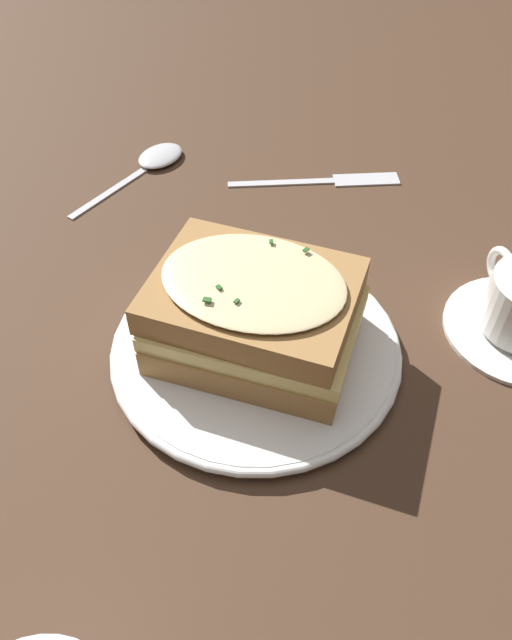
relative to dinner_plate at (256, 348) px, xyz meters
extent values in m
plane|color=#473021|center=(0.02, 0.03, -0.01)|extent=(2.40, 2.40, 0.00)
cylinder|color=white|center=(0.00, 0.00, 0.00)|extent=(0.23, 0.23, 0.01)
torus|color=white|center=(0.00, 0.00, 0.00)|extent=(0.24, 0.24, 0.01)
cube|color=#A37542|center=(0.00, 0.00, 0.02)|extent=(0.12, 0.16, 0.02)
cube|color=#EAD17A|center=(0.00, 0.00, 0.04)|extent=(0.11, 0.16, 0.01)
cube|color=#A37542|center=(0.00, 0.00, 0.06)|extent=(0.12, 0.16, 0.02)
ellipsoid|color=beige|center=(0.00, 0.00, 0.07)|extent=(0.11, 0.14, 0.01)
cube|color=#2D6028|center=(0.03, -0.03, 0.08)|extent=(0.00, 0.01, 0.00)
cube|color=#2D6028|center=(-0.05, 0.00, 0.08)|extent=(0.01, 0.00, 0.00)
cube|color=#2D6028|center=(0.01, -0.02, 0.08)|extent=(0.01, 0.01, 0.00)
cube|color=#2D6028|center=(-0.05, 0.03, 0.08)|extent=(0.01, 0.01, 0.00)
cube|color=#2D6028|center=(0.02, -0.01, 0.08)|extent=(0.01, 0.00, 0.00)
torus|color=white|center=(-0.13, 0.18, 0.03)|extent=(0.04, 0.03, 0.04)
cube|color=silver|center=(-0.24, -0.05, -0.01)|extent=(0.05, 0.11, 0.00)
cube|color=silver|center=(-0.28, 0.04, -0.01)|extent=(0.05, 0.08, 0.00)
cube|color=#333335|center=(-0.29, 0.05, 0.00)|extent=(0.02, 0.04, 0.00)
cube|color=#333335|center=(-0.28, 0.05, 0.00)|extent=(0.02, 0.04, 0.00)
cube|color=#333335|center=(-0.28, 0.05, 0.00)|extent=(0.02, 0.04, 0.00)
cube|color=silver|center=(-0.17, -0.22, -0.01)|extent=(0.11, 0.04, 0.00)
ellipsoid|color=silver|center=(-0.25, -0.19, 0.00)|extent=(0.07, 0.06, 0.01)
camera|label=1|loc=(0.32, 0.10, 0.39)|focal=35.00mm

